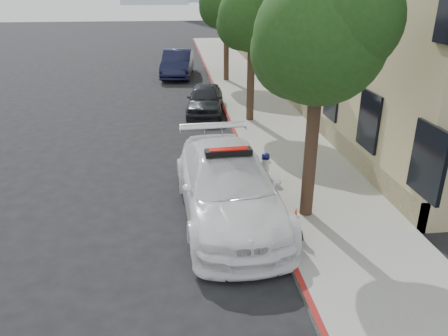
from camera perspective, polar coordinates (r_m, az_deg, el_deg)
name	(u,v)px	position (r m, az deg, el deg)	size (l,w,h in m)	color
ground	(184,189)	(12.25, -5.28, -2.76)	(120.00, 120.00, 0.00)	black
sidewalk	(250,97)	(22.01, 3.40, 9.21)	(3.20, 50.00, 0.15)	gray
curb_strip	(219,98)	(21.80, -0.64, 9.11)	(0.12, 50.00, 0.15)	maroon
tree_near	(322,37)	(9.60, 12.65, 16.32)	(2.92, 2.82, 5.62)	black
tree_mid	(253,16)	(17.34, 3.81, 19.17)	(2.77, 2.64, 5.43)	black
tree_far	(227,2)	(25.24, 0.39, 20.91)	(3.10, 3.00, 5.81)	black
police_car	(228,186)	(10.48, 0.57, -2.36)	(2.54, 5.70, 1.78)	white
parked_car_mid	(205,99)	(19.31, -2.47, 8.98)	(1.50, 3.73, 1.27)	black
parked_car_far	(178,63)	(27.56, -6.08, 13.44)	(1.68, 4.81, 1.59)	black
fire_hydrant	(265,165)	(12.50, 5.42, 0.36)	(0.31, 0.29, 0.74)	white
traffic_cone	(295,222)	(9.71, 9.29, -6.97)	(0.44, 0.44, 0.72)	black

